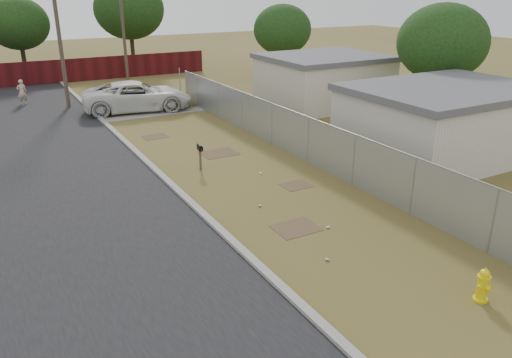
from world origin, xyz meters
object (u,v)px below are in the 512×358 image
pickup_truck (137,96)px  pedestrian (22,92)px  fire_hydrant (483,286)px  mailbox (200,150)px

pickup_truck → pedestrian: 7.97m
fire_hydrant → pickup_truck: 23.41m
fire_hydrant → pedestrian: (-7.36, 28.67, 0.38)m
mailbox → pickup_truck: size_ratio=0.17×
mailbox → pedestrian: size_ratio=0.69×
mailbox → pedestrian: pedestrian is taller
mailbox → pedestrian: 17.60m
fire_hydrant → mailbox: mailbox is taller
fire_hydrant → pedestrian: size_ratio=0.56×
pickup_truck → pedestrian: size_ratio=4.04×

